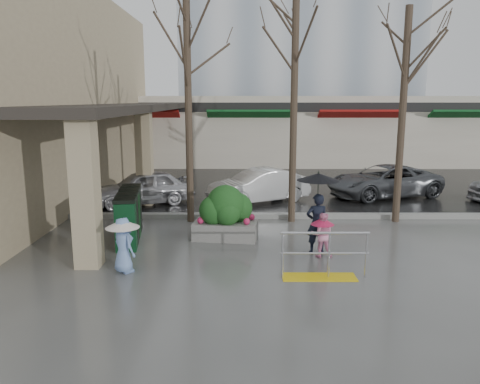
{
  "coord_description": "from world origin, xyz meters",
  "views": [
    {
      "loc": [
        -0.38,
        -10.79,
        3.78
      ],
      "look_at": [
        -0.43,
        1.79,
        1.3
      ],
      "focal_mm": 35.0,
      "sensor_mm": 36.0,
      "label": 1
    }
  ],
  "objects_px": {
    "car_a": "(142,188)",
    "planter": "(226,213)",
    "child_blue": "(123,240)",
    "tree_midwest": "(295,50)",
    "woman": "(317,205)",
    "news_boxes": "(129,215)",
    "tree_mideast": "(406,63)",
    "child_pink": "(322,232)",
    "car_b": "(259,186)",
    "tree_west": "(187,55)",
    "handrail": "(322,261)",
    "car_c": "(384,181)"
  },
  "relations": [
    {
      "from": "handrail",
      "to": "tree_west",
      "type": "xyz_separation_m",
      "value": [
        -3.36,
        4.8,
        4.71
      ]
    },
    {
      "from": "car_a",
      "to": "car_c",
      "type": "distance_m",
      "value": 9.38
    },
    {
      "from": "tree_west",
      "to": "car_c",
      "type": "distance_m",
      "value": 9.33
    },
    {
      "from": "car_a",
      "to": "planter",
      "type": "bearing_deg",
      "value": 12.68
    },
    {
      "from": "tree_mideast",
      "to": "child_pink",
      "type": "relative_size",
      "value": 5.87
    },
    {
      "from": "handrail",
      "to": "tree_west",
      "type": "height_order",
      "value": "tree_west"
    },
    {
      "from": "tree_mideast",
      "to": "woman",
      "type": "xyz_separation_m",
      "value": [
        -3.0,
        -3.1,
        -3.63
      ]
    },
    {
      "from": "child_pink",
      "to": "child_blue",
      "type": "relative_size",
      "value": 0.88
    },
    {
      "from": "tree_west",
      "to": "news_boxes",
      "type": "relative_size",
      "value": 2.74
    },
    {
      "from": "tree_midwest",
      "to": "child_pink",
      "type": "distance_m",
      "value": 5.76
    },
    {
      "from": "woman",
      "to": "tree_mideast",
      "type": "bearing_deg",
      "value": -141.21
    },
    {
      "from": "tree_west",
      "to": "news_boxes",
      "type": "height_order",
      "value": "tree_west"
    },
    {
      "from": "woman",
      "to": "child_blue",
      "type": "relative_size",
      "value": 1.65
    },
    {
      "from": "tree_midwest",
      "to": "news_boxes",
      "type": "distance_m",
      "value": 6.81
    },
    {
      "from": "tree_midwest",
      "to": "woman",
      "type": "xyz_separation_m",
      "value": [
        0.3,
        -3.1,
        -4.0
      ]
    },
    {
      "from": "woman",
      "to": "child_pink",
      "type": "distance_m",
      "value": 0.7
    },
    {
      "from": "news_boxes",
      "to": "car_a",
      "type": "relative_size",
      "value": 0.67
    },
    {
      "from": "child_pink",
      "to": "car_a",
      "type": "height_order",
      "value": "car_a"
    },
    {
      "from": "woman",
      "to": "child_pink",
      "type": "height_order",
      "value": "woman"
    },
    {
      "from": "woman",
      "to": "planter",
      "type": "relative_size",
      "value": 1.13
    },
    {
      "from": "tree_midwest",
      "to": "child_pink",
      "type": "relative_size",
      "value": 6.32
    },
    {
      "from": "tree_west",
      "to": "planter",
      "type": "bearing_deg",
      "value": -58.22
    },
    {
      "from": "tree_midwest",
      "to": "car_a",
      "type": "bearing_deg",
      "value": 155.06
    },
    {
      "from": "woman",
      "to": "child_blue",
      "type": "bearing_deg",
      "value": 9.93
    },
    {
      "from": "tree_mideast",
      "to": "woman",
      "type": "height_order",
      "value": "tree_mideast"
    },
    {
      "from": "child_blue",
      "to": "car_c",
      "type": "distance_m",
      "value": 11.72
    },
    {
      "from": "news_boxes",
      "to": "tree_west",
      "type": "bearing_deg",
      "value": 45.42
    },
    {
      "from": "planter",
      "to": "car_a",
      "type": "xyz_separation_m",
      "value": [
        -3.21,
        4.34,
        -0.09
      ]
    },
    {
      "from": "car_a",
      "to": "child_blue",
      "type": "bearing_deg",
      "value": -15.36
    },
    {
      "from": "tree_mideast",
      "to": "woman",
      "type": "bearing_deg",
      "value": -134.06
    },
    {
      "from": "tree_west",
      "to": "child_pink",
      "type": "relative_size",
      "value": 6.14
    },
    {
      "from": "car_b",
      "to": "planter",
      "type": "bearing_deg",
      "value": -40.52
    },
    {
      "from": "tree_midwest",
      "to": "tree_mideast",
      "type": "bearing_deg",
      "value": -0.0
    },
    {
      "from": "child_pink",
      "to": "planter",
      "type": "bearing_deg",
      "value": -24.4
    },
    {
      "from": "handrail",
      "to": "car_b",
      "type": "distance_m",
      "value": 7.66
    },
    {
      "from": "handrail",
      "to": "child_pink",
      "type": "xyz_separation_m",
      "value": [
        0.22,
        1.38,
        0.25
      ]
    },
    {
      "from": "car_b",
      "to": "tree_midwest",
      "type": "bearing_deg",
      "value": -8.91
    },
    {
      "from": "tree_midwest",
      "to": "child_pink",
      "type": "height_order",
      "value": "tree_midwest"
    },
    {
      "from": "news_boxes",
      "to": "car_a",
      "type": "distance_m",
      "value": 4.45
    },
    {
      "from": "child_blue",
      "to": "tree_midwest",
      "type": "bearing_deg",
      "value": -90.27
    },
    {
      "from": "child_pink",
      "to": "car_a",
      "type": "distance_m",
      "value": 8.11
    },
    {
      "from": "tree_mideast",
      "to": "child_pink",
      "type": "distance_m",
      "value": 6.18
    },
    {
      "from": "tree_midwest",
      "to": "car_a",
      "type": "distance_m",
      "value": 7.38
    },
    {
      "from": "tree_west",
      "to": "woman",
      "type": "relative_size",
      "value": 3.29
    },
    {
      "from": "car_c",
      "to": "woman",
      "type": "bearing_deg",
      "value": -46.58
    },
    {
      "from": "car_a",
      "to": "news_boxes",
      "type": "bearing_deg",
      "value": -16.53
    },
    {
      "from": "woman",
      "to": "child_pink",
      "type": "bearing_deg",
      "value": 97.17
    },
    {
      "from": "woman",
      "to": "planter",
      "type": "distance_m",
      "value": 2.65
    },
    {
      "from": "tree_mideast",
      "to": "child_blue",
      "type": "distance_m",
      "value": 9.66
    },
    {
      "from": "car_b",
      "to": "car_c",
      "type": "height_order",
      "value": "same"
    }
  ]
}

